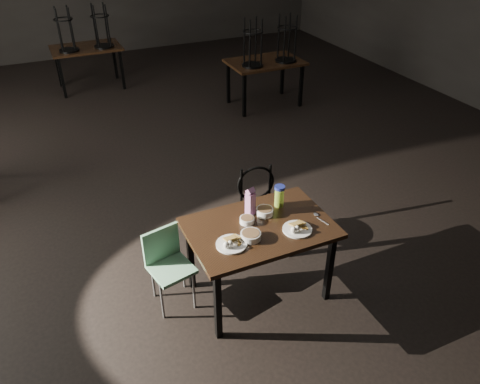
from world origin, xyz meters
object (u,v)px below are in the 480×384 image
juice_carton (250,202)px  school_chair (168,261)px  main_table (260,233)px  water_bottle (279,196)px  bentwood_chair (259,202)px

juice_carton → school_chair: (-0.75, 0.06, -0.44)m
juice_carton → school_chair: size_ratio=0.36×
main_table → water_bottle: water_bottle is taller
main_table → bentwood_chair: bearing=63.8°
juice_carton → bentwood_chair: bearing=55.4°
main_table → school_chair: main_table is taller
juice_carton → bentwood_chair: 0.68m
water_bottle → juice_carton: bearing=-178.5°
school_chair → bentwood_chair: bearing=8.8°
water_bottle → school_chair: bearing=177.0°
juice_carton → water_bottle: juice_carton is taller
juice_carton → school_chair: bearing=175.3°
main_table → juice_carton: bearing=90.0°
main_table → water_bottle: size_ratio=5.95×
bentwood_chair → school_chair: (-1.07, -0.40, -0.06)m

